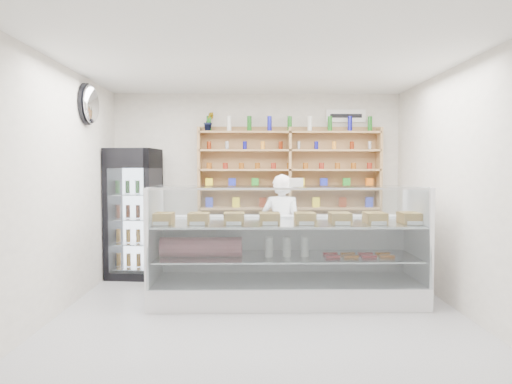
{
  "coord_description": "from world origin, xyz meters",
  "views": [
    {
      "loc": [
        -0.14,
        -4.75,
        1.63
      ],
      "look_at": [
        -0.05,
        0.9,
        1.33
      ],
      "focal_mm": 32.0,
      "sensor_mm": 36.0,
      "label": 1
    }
  ],
  "objects": [
    {
      "name": "room",
      "position": [
        0.0,
        0.0,
        1.4
      ],
      "size": [
        5.0,
        5.0,
        5.0
      ],
      "color": "#B4B4B9",
      "rests_on": "ground"
    },
    {
      "name": "display_counter",
      "position": [
        0.32,
        0.75,
        0.38
      ],
      "size": [
        3.24,
        0.97,
        1.41
      ],
      "color": "white",
      "rests_on": "floor"
    },
    {
      "name": "shop_worker",
      "position": [
        0.32,
        1.52,
        0.77
      ],
      "size": [
        0.64,
        0.51,
        1.54
      ],
      "primitive_type": "imported",
      "rotation": [
        0.0,
        0.0,
        2.87
      ],
      "color": "white",
      "rests_on": "floor"
    },
    {
      "name": "drinks_cooler",
      "position": [
        -1.85,
        2.06,
        0.96
      ],
      "size": [
        0.76,
        0.74,
        1.91
      ],
      "rotation": [
        0.0,
        0.0,
        -0.11
      ],
      "color": "black",
      "rests_on": "floor"
    },
    {
      "name": "wall_shelving",
      "position": [
        0.5,
        2.34,
        1.59
      ],
      "size": [
        2.84,
        0.28,
        1.33
      ],
      "color": "#A8834F",
      "rests_on": "back_wall"
    },
    {
      "name": "potted_plant",
      "position": [
        -0.75,
        2.34,
        2.34
      ],
      "size": [
        0.2,
        0.18,
        0.29
      ],
      "primitive_type": "imported",
      "rotation": [
        0.0,
        0.0,
        0.42
      ],
      "color": "#1E6626",
      "rests_on": "wall_shelving"
    },
    {
      "name": "security_mirror",
      "position": [
        -2.17,
        1.2,
        2.45
      ],
      "size": [
        0.15,
        0.5,
        0.5
      ],
      "primitive_type": "ellipsoid",
      "color": "silver",
      "rests_on": "left_wall"
    },
    {
      "name": "wall_sign",
      "position": [
        1.4,
        2.47,
        2.45
      ],
      "size": [
        0.62,
        0.03,
        0.2
      ],
      "primitive_type": "cube",
      "color": "white",
      "rests_on": "back_wall"
    }
  ]
}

